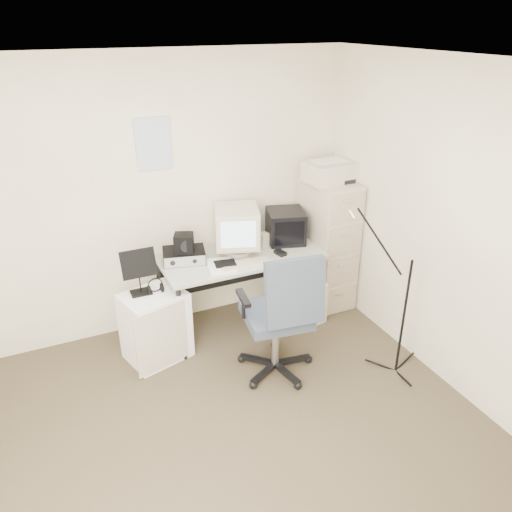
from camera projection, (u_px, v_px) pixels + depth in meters
name	position (u px, v px, depth m)	size (l,w,h in m)	color
floor	(241.00, 445.00, 3.51)	(3.60, 3.60, 0.01)	#3C3020
ceiling	(235.00, 67.00, 2.42)	(3.60, 3.60, 0.01)	white
wall_back	(160.00, 199.00, 4.44)	(3.60, 0.02, 2.50)	#EEE5C6
wall_right	(466.00, 239.00, 3.64)	(0.02, 3.60, 2.50)	#EEE5C6
wall_calendar	(153.00, 144.00, 4.20)	(0.30, 0.02, 0.44)	white
filing_cabinet	(327.00, 243.00, 5.03)	(0.40, 0.60, 1.30)	#CAB193
printer	(331.00, 172.00, 4.71)	(0.48, 0.33, 0.18)	#C5BC91
desk	(242.00, 289.00, 4.77)	(1.50, 0.70, 0.73)	#B8B9AE
crt_monitor	(237.00, 230.00, 4.57)	(0.39, 0.41, 0.43)	#C5BC91
crt_tv	(286.00, 226.00, 4.83)	(0.34, 0.36, 0.31)	black
desk_speaker	(264.00, 240.00, 4.74)	(0.07, 0.07, 0.14)	#BEB19B
keyboard	(245.00, 264.00, 4.40)	(0.45, 0.16, 0.02)	#C5BC91
mouse	(280.00, 253.00, 4.60)	(0.07, 0.12, 0.03)	black
radio_receiver	(184.00, 255.00, 4.47)	(0.37, 0.27, 0.11)	black
radio_speaker	(184.00, 243.00, 4.39)	(0.16, 0.15, 0.16)	black
papers	(221.00, 266.00, 4.38)	(0.23, 0.31, 0.02)	white
pc_tower	(305.00, 297.00, 4.94)	(0.20, 0.44, 0.42)	#C5BC91
office_chair	(276.00, 313.00, 4.01)	(0.65, 0.65, 1.13)	#2F394B
side_cart	(156.00, 326.00, 4.29)	(0.50, 0.40, 0.63)	white
music_stand	(139.00, 271.00, 4.09)	(0.28, 0.15, 0.41)	black
headphones	(155.00, 288.00, 4.17)	(0.14, 0.14, 0.03)	black
mic_stand	(406.00, 301.00, 3.95)	(0.02, 0.02, 1.37)	black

